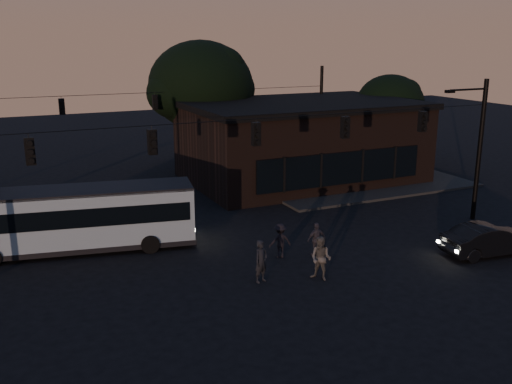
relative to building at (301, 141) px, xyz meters
name	(u,v)px	position (x,y,z in m)	size (l,w,h in m)	color
ground	(300,291)	(-9.00, -15.97, -2.71)	(120.00, 120.00, 0.00)	black
sidewalk_far_right	(352,180)	(3.00, -1.97, -2.63)	(14.00, 10.00, 0.15)	black
building	(301,141)	(0.00, 0.00, 0.00)	(15.40, 10.41, 5.40)	black
tree_behind	(201,85)	(-5.00, 6.03, 3.48)	(7.60, 7.60, 9.43)	black
tree_right	(390,103)	(9.00, 2.03, 1.93)	(5.20, 5.20, 6.86)	black
signal_rig_near	(256,160)	(-9.00, -11.97, 1.74)	(26.24, 0.30, 7.50)	black
signal_rig_far	(156,119)	(-9.00, 4.03, 1.50)	(26.24, 0.30, 7.50)	black
bus	(78,216)	(-16.01, -7.82, -1.06)	(10.69, 4.32, 2.93)	gray
car	(489,240)	(0.61, -16.23, -2.00)	(1.51, 4.33, 1.43)	black
pedestrian_a	(261,261)	(-9.98, -14.57, -1.83)	(0.64, 0.42, 1.76)	black
pedestrian_b	(321,259)	(-7.71, -15.40, -1.80)	(0.89, 0.69, 1.82)	#474540
pedestrian_c	(317,239)	(-6.51, -13.06, -1.93)	(0.92, 0.38, 1.56)	#29262F
pedestrian_d	(280,241)	(-8.08, -12.53, -1.92)	(1.02, 0.59, 1.58)	black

